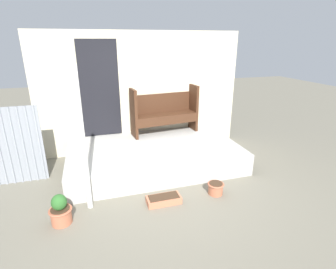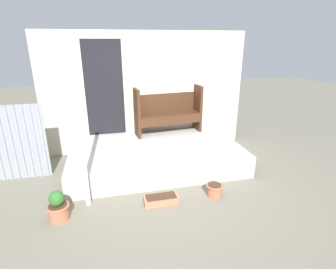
{
  "view_description": "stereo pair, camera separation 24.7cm",
  "coord_description": "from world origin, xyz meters",
  "px_view_note": "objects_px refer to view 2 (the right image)",
  "views": [
    {
      "loc": [
        -1.02,
        -3.72,
        2.4
      ],
      "look_at": [
        0.21,
        0.34,
        0.87
      ],
      "focal_mm": 28.0,
      "sensor_mm": 36.0,
      "label": 1
    },
    {
      "loc": [
        -0.79,
        -3.79,
        2.4
      ],
      "look_at": [
        0.21,
        0.34,
        0.87
      ],
      "focal_mm": 28.0,
      "sensor_mm": 36.0,
      "label": 2
    }
  ],
  "objects_px": {
    "flower_pot_middle": "(214,189)",
    "planter_box_rect": "(161,199)",
    "flower_pot_left": "(58,207)",
    "support_post": "(81,141)",
    "bench": "(168,110)"
  },
  "relations": [
    {
      "from": "support_post",
      "to": "bench",
      "type": "xyz_separation_m",
      "value": [
        1.71,
        1.84,
        -0.12
      ]
    },
    {
      "from": "flower_pot_left",
      "to": "flower_pot_middle",
      "type": "xyz_separation_m",
      "value": [
        2.38,
        0.05,
        -0.08
      ]
    },
    {
      "from": "support_post",
      "to": "planter_box_rect",
      "type": "height_order",
      "value": "support_post"
    },
    {
      "from": "support_post",
      "to": "planter_box_rect",
      "type": "xyz_separation_m",
      "value": [
        1.11,
        -0.22,
        -1.0
      ]
    },
    {
      "from": "bench",
      "to": "flower_pot_left",
      "type": "height_order",
      "value": "bench"
    },
    {
      "from": "bench",
      "to": "planter_box_rect",
      "type": "relative_size",
      "value": 2.83
    },
    {
      "from": "bench",
      "to": "flower_pot_middle",
      "type": "relative_size",
      "value": 5.49
    },
    {
      "from": "support_post",
      "to": "flower_pot_middle",
      "type": "height_order",
      "value": "support_post"
    },
    {
      "from": "support_post",
      "to": "planter_box_rect",
      "type": "bearing_deg",
      "value": -11.44
    },
    {
      "from": "flower_pot_left",
      "to": "planter_box_rect",
      "type": "xyz_separation_m",
      "value": [
        1.49,
        0.05,
        -0.14
      ]
    },
    {
      "from": "support_post",
      "to": "bench",
      "type": "height_order",
      "value": "support_post"
    },
    {
      "from": "planter_box_rect",
      "to": "bench",
      "type": "bearing_deg",
      "value": 73.55
    },
    {
      "from": "flower_pot_middle",
      "to": "planter_box_rect",
      "type": "height_order",
      "value": "flower_pot_middle"
    },
    {
      "from": "flower_pot_left",
      "to": "planter_box_rect",
      "type": "height_order",
      "value": "flower_pot_left"
    },
    {
      "from": "bench",
      "to": "planter_box_rect",
      "type": "distance_m",
      "value": 2.32
    }
  ]
}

